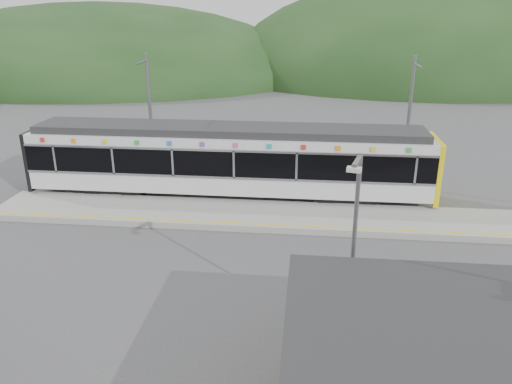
# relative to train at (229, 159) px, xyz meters

# --- Properties ---
(ground) EXTENTS (120.00, 120.00, 0.00)m
(ground) POSITION_rel_train_xyz_m (2.21, -6.00, -2.06)
(ground) COLOR #4C4C4F
(ground) RESTS_ON ground
(hills) EXTENTS (146.00, 149.00, 26.00)m
(hills) POSITION_rel_train_xyz_m (8.40, -0.71, -2.06)
(hills) COLOR #1E3D19
(hills) RESTS_ON ground
(platform) EXTENTS (26.00, 3.20, 0.30)m
(platform) POSITION_rel_train_xyz_m (2.21, -2.70, -1.91)
(platform) COLOR #9E9E99
(platform) RESTS_ON ground
(yellow_line) EXTENTS (26.00, 0.10, 0.01)m
(yellow_line) POSITION_rel_train_xyz_m (2.21, -4.00, -1.76)
(yellow_line) COLOR yellow
(yellow_line) RESTS_ON platform
(train) EXTENTS (20.44, 3.01, 3.74)m
(train) POSITION_rel_train_xyz_m (0.00, 0.00, 0.00)
(train) COLOR black
(train) RESTS_ON ground
(catenary_mast_west) EXTENTS (0.18, 1.80, 7.00)m
(catenary_mast_west) POSITION_rel_train_xyz_m (-4.79, 2.56, 1.58)
(catenary_mast_west) COLOR slate
(catenary_mast_west) RESTS_ON ground
(catenary_mast_east) EXTENTS (0.18, 1.80, 7.00)m
(catenary_mast_east) POSITION_rel_train_xyz_m (9.21, 2.56, 1.58)
(catenary_mast_east) COLOR slate
(catenary_mast_east) RESTS_ON ground
(lamp_post) EXTENTS (0.38, 1.06, 5.78)m
(lamp_post) POSITION_rel_train_xyz_m (5.33, -11.58, 1.39)
(lamp_post) COLOR slate
(lamp_post) RESTS_ON ground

